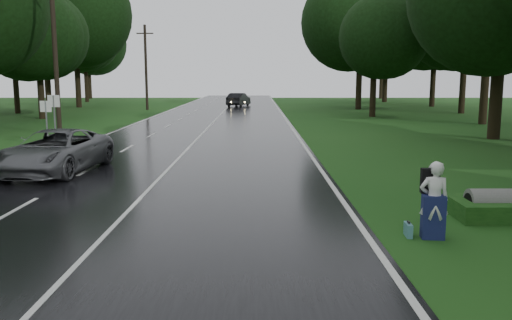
{
  "coord_description": "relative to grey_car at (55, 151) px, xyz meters",
  "views": [
    {
      "loc": [
        3.36,
        -11.54,
        3.5
      ],
      "look_at": [
        3.35,
        3.65,
        1.1
      ],
      "focal_mm": 36.81,
      "sensor_mm": 36.0,
      "label": 1
    }
  ],
  "objects": [
    {
      "name": "utility_pole_mid",
      "position": [
        -4.47,
        12.4,
        -0.82
      ],
      "size": [
        1.8,
        0.28,
        10.34
      ],
      "primitive_type": null,
      "color": "black",
      "rests_on": "ground"
    },
    {
      "name": "ground",
      "position": [
        4.03,
        -7.53,
        -0.82
      ],
      "size": [
        160.0,
        160.0,
        0.0
      ],
      "primitive_type": "plane",
      "color": "#1D4915",
      "rests_on": "ground"
    },
    {
      "name": "culvert",
      "position": [
        13.46,
        -6.18,
        -0.82
      ],
      "size": [
        1.46,
        0.73,
        0.73
      ],
      "primitive_type": "cylinder",
      "rotation": [
        0.0,
        1.57,
        0.0
      ],
      "color": "slate",
      "rests_on": "ground"
    },
    {
      "name": "tree_right_e",
      "position": [
        17.79,
        28.01,
        -0.82
      ],
      "size": [
        8.02,
        8.02,
        12.53
      ],
      "primitive_type": null,
      "color": "black",
      "rests_on": "ground"
    },
    {
      "name": "grey_car",
      "position": [
        0.0,
        0.0,
        0.0
      ],
      "size": [
        3.13,
        5.84,
        1.56
      ],
      "primitive_type": "imported",
      "rotation": [
        0.0,
        0.0,
        6.18
      ],
      "color": "#505255",
      "rests_on": "road"
    },
    {
      "name": "road",
      "position": [
        4.03,
        12.47,
        -0.8
      ],
      "size": [
        12.0,
        140.0,
        0.04
      ],
      "primitive_type": "cube",
      "color": "black",
      "rests_on": "ground"
    },
    {
      "name": "utility_pole_far",
      "position": [
        -4.47,
        38.05,
        -0.82
      ],
      "size": [
        1.8,
        0.28,
        9.02
      ],
      "primitive_type": null,
      "color": "black",
      "rests_on": "ground"
    },
    {
      "name": "tree_right_f",
      "position": [
        18.66,
        39.11,
        -0.82
      ],
      "size": [
        10.36,
        10.36,
        16.18
      ],
      "primitive_type": null,
      "color": "black",
      "rests_on": "ground"
    },
    {
      "name": "far_car",
      "position": [
        5.25,
        44.42,
        0.02
      ],
      "size": [
        2.89,
        5.1,
        1.59
      ],
      "primitive_type": "imported",
      "rotation": [
        0.0,
        0.0,
        2.88
      ],
      "color": "black",
      "rests_on": "road"
    },
    {
      "name": "hitchhiker",
      "position": [
        11.25,
        -7.93,
        -0.02
      ],
      "size": [
        0.67,
        0.61,
        1.72
      ],
      "color": "silver",
      "rests_on": "ground"
    },
    {
      "name": "tree_left_e",
      "position": [
        -10.88,
        25.68,
        -0.82
      ],
      "size": [
        7.97,
        7.97,
        12.46
      ],
      "primitive_type": null,
      "color": "black",
      "rests_on": "ground"
    },
    {
      "name": "road_sign_b",
      "position": [
        -3.17,
        8.34,
        -0.82
      ],
      "size": [
        0.62,
        0.1,
        2.58
      ],
      "primitive_type": null,
      "color": "white",
      "rests_on": "ground"
    },
    {
      "name": "suitcase",
      "position": [
        10.76,
        -7.81,
        -0.67
      ],
      "size": [
        0.15,
        0.43,
        0.3
      ],
      "primitive_type": "cube",
      "rotation": [
        0.0,
        0.0,
        6.22
      ],
      "color": "teal",
      "rests_on": "ground"
    },
    {
      "name": "lane_center",
      "position": [
        4.03,
        12.47,
        -0.77
      ],
      "size": [
        0.12,
        140.0,
        0.01
      ],
      "primitive_type": "cube",
      "color": "silver",
      "rests_on": "road"
    },
    {
      "name": "road_sign_a",
      "position": [
        -3.17,
        7.27,
        -0.82
      ],
      "size": [
        0.56,
        0.1,
        2.34
      ],
      "primitive_type": null,
      "color": "white",
      "rests_on": "ground"
    },
    {
      "name": "tree_left_f",
      "position": [
        -13.49,
        42.86,
        -0.82
      ],
      "size": [
        11.51,
        11.51,
        17.99
      ],
      "primitive_type": null,
      "color": "black",
      "rests_on": "ground"
    },
    {
      "name": "tree_right_d",
      "position": [
        21.01,
        10.88,
        -0.82
      ],
      "size": [
        8.86,
        8.86,
        13.85
      ],
      "primitive_type": null,
      "color": "black",
      "rests_on": "ground"
    }
  ]
}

